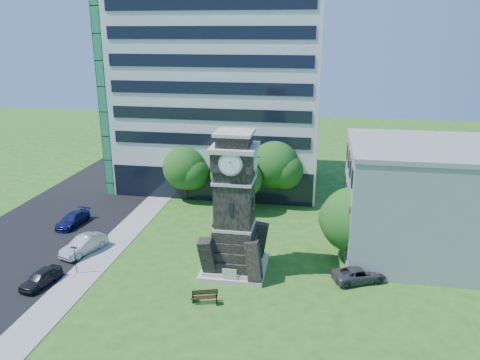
% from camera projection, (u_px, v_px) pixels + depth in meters
% --- Properties ---
extents(ground, '(160.00, 160.00, 0.00)m').
position_uv_depth(ground, '(195.00, 278.00, 39.28)').
color(ground, '#285819').
rests_on(ground, ground).
extents(sidewalk, '(3.00, 70.00, 0.06)m').
position_uv_depth(sidewalk, '(114.00, 244.00, 45.50)').
color(sidewalk, gray).
rests_on(sidewalk, ground).
extents(street, '(14.00, 80.00, 0.02)m').
position_uv_depth(street, '(35.00, 238.00, 46.89)').
color(street, black).
rests_on(street, ground).
extents(clock_tower, '(5.40, 5.40, 12.22)m').
position_uv_depth(clock_tower, '(235.00, 213.00, 39.05)').
color(clock_tower, beige).
rests_on(clock_tower, ground).
extents(office_tall, '(26.20, 15.11, 28.60)m').
position_uv_depth(office_tall, '(221.00, 76.00, 59.70)').
color(office_tall, silver).
rests_on(office_tall, ground).
extents(office_low, '(15.20, 12.20, 10.40)m').
position_uv_depth(office_low, '(432.00, 201.00, 41.94)').
color(office_low, gray).
rests_on(office_low, ground).
extents(car_street_south, '(2.30, 4.07, 1.31)m').
position_uv_depth(car_street_south, '(41.00, 278.00, 37.97)').
color(car_street_south, black).
rests_on(car_street_south, ground).
extents(car_street_mid, '(3.16, 5.01, 1.56)m').
position_uv_depth(car_street_mid, '(84.00, 245.00, 43.51)').
color(car_street_mid, '#929498').
rests_on(car_street_mid, ground).
extents(car_street_north, '(2.39, 4.74, 1.32)m').
position_uv_depth(car_street_north, '(73.00, 220.00, 49.67)').
color(car_street_north, '#11174D').
rests_on(car_street_north, ground).
extents(car_east_lot, '(4.94, 3.72, 1.25)m').
position_uv_depth(car_east_lot, '(359.00, 274.00, 38.60)').
color(car_east_lot, '#444448').
rests_on(car_east_lot, ground).
extents(park_bench, '(1.99, 0.53, 1.03)m').
position_uv_depth(park_bench, '(205.00, 296.00, 35.55)').
color(park_bench, black).
rests_on(park_bench, ground).
extents(street_sign, '(0.62, 0.06, 2.60)m').
position_uv_depth(street_sign, '(75.00, 256.00, 39.46)').
color(street_sign, black).
rests_on(street_sign, ground).
extents(tree_nw, '(5.83, 5.30, 6.68)m').
position_uv_depth(tree_nw, '(186.00, 169.00, 56.35)').
color(tree_nw, '#332114').
rests_on(tree_nw, ground).
extents(tree_nc, '(6.11, 5.55, 7.25)m').
position_uv_depth(tree_nc, '(235.00, 175.00, 52.78)').
color(tree_nc, '#332114').
rests_on(tree_nc, ground).
extents(tree_ne, '(6.33, 5.75, 7.81)m').
position_uv_depth(tree_ne, '(276.00, 166.00, 54.63)').
color(tree_ne, '#332114').
rests_on(tree_ne, ground).
extents(tree_east, '(6.37, 5.79, 6.93)m').
position_uv_depth(tree_east, '(354.00, 221.00, 40.95)').
color(tree_east, '#332114').
rests_on(tree_east, ground).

